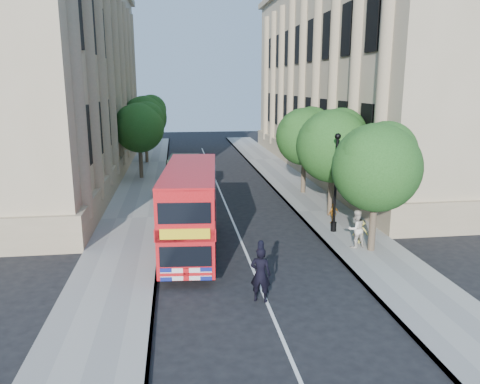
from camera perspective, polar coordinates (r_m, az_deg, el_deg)
name	(u,v)px	position (r m, az deg, el deg)	size (l,w,h in m)	color
ground	(260,286)	(18.60, 2.48, -11.43)	(120.00, 120.00, 0.00)	black
pavement_right	(324,212)	(29.09, 10.16, -2.36)	(3.50, 80.00, 0.12)	gray
pavement_left	(132,219)	(27.84, -13.02, -3.19)	(3.50, 80.00, 0.12)	gray
building_right	(367,68)	(44.02, 15.23, 14.35)	(12.00, 38.00, 18.00)	tan
building_left	(39,67)	(42.04, -23.29, 13.84)	(12.00, 38.00, 18.00)	tan
tree_right_near	(377,163)	(21.87, 16.40, 3.45)	(4.00, 4.00, 6.08)	#473828
tree_right_mid	(334,142)	(27.37, 11.34, 6.00)	(4.20, 4.20, 6.37)	#473828
tree_right_far	(305,133)	(33.07, 7.94, 7.09)	(4.00, 4.00, 6.15)	#473828
tree_left_far	(140,125)	(38.91, -12.14, 8.01)	(4.00, 4.00, 6.30)	#473828
tree_left_back	(145,115)	(46.85, -11.46, 9.18)	(4.20, 4.20, 6.65)	#473828
lamp_post	(335,187)	(24.59, 11.56, 0.62)	(0.32, 0.32, 5.16)	black
double_decker_bus	(191,207)	(21.61, -6.01, -1.86)	(2.95, 8.64, 3.92)	red
box_van	(184,179)	(31.94, -6.85, 1.57)	(2.39, 5.06, 2.81)	black
police_constable	(261,275)	(17.04, 2.52, -10.02)	(0.75, 0.49, 2.06)	black
woman_pedestrian	(356,229)	(22.76, 13.96, -4.38)	(0.89, 0.69, 1.82)	beige
child_a	(334,213)	(26.41, 11.33, -2.58)	(0.67, 0.28, 1.14)	orange
child_b	(361,232)	(23.52, 14.48, -4.69)	(0.74, 0.43, 1.15)	#E4D04E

